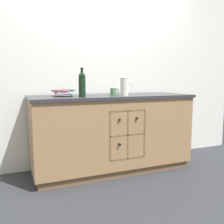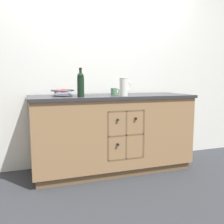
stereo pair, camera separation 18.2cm
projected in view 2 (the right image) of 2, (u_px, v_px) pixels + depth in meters
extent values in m
plane|color=#2D3035|center=(112.00, 170.00, 3.12)|extent=(14.00, 14.00, 0.00)
cube|color=silver|center=(102.00, 67.00, 3.31)|extent=(4.40, 0.06, 2.55)
cube|color=brown|center=(112.00, 166.00, 3.11)|extent=(1.85, 0.57, 0.09)
cube|color=#99724C|center=(112.00, 131.00, 3.05)|extent=(1.91, 0.63, 0.81)
cube|color=#2D2D33|center=(112.00, 97.00, 3.00)|extent=(1.95, 0.67, 0.03)
cube|color=brown|center=(123.00, 133.00, 2.87)|extent=(0.43, 0.01, 0.55)
cube|color=brown|center=(107.00, 136.00, 2.75)|extent=(0.02, 0.10, 0.55)
cube|color=brown|center=(142.00, 133.00, 2.89)|extent=(0.02, 0.10, 0.55)
cube|color=brown|center=(125.00, 158.00, 2.85)|extent=(0.43, 0.10, 0.02)
cube|color=brown|center=(125.00, 134.00, 2.82)|extent=(0.43, 0.10, 0.02)
cube|color=brown|center=(125.00, 110.00, 2.78)|extent=(0.43, 0.10, 0.02)
cube|color=brown|center=(125.00, 134.00, 2.82)|extent=(0.02, 0.10, 0.55)
cylinder|color=black|center=(113.00, 141.00, 2.89)|extent=(0.07, 0.19, 0.07)
cylinder|color=black|center=(117.00, 144.00, 2.76)|extent=(0.03, 0.08, 0.03)
cylinder|color=black|center=(112.00, 117.00, 2.87)|extent=(0.07, 0.20, 0.07)
cylinder|color=black|center=(117.00, 119.00, 2.74)|extent=(0.03, 0.09, 0.03)
cylinder|color=black|center=(130.00, 116.00, 2.94)|extent=(0.08, 0.20, 0.08)
cylinder|color=black|center=(135.00, 118.00, 2.81)|extent=(0.03, 0.09, 0.03)
cylinder|color=#4C5666|center=(63.00, 95.00, 2.85)|extent=(0.12, 0.12, 0.01)
cone|color=#4C5666|center=(63.00, 92.00, 2.85)|extent=(0.25, 0.25, 0.06)
torus|color=#4C5666|center=(63.00, 90.00, 2.84)|extent=(0.27, 0.27, 0.02)
sphere|color=red|center=(65.00, 92.00, 2.89)|extent=(0.07, 0.07, 0.07)
sphere|color=red|center=(63.00, 92.00, 2.82)|extent=(0.07, 0.07, 0.07)
sphere|color=red|center=(57.00, 92.00, 2.86)|extent=(0.07, 0.07, 0.07)
cylinder|color=silver|center=(124.00, 87.00, 2.83)|extent=(0.09, 0.09, 0.21)
torus|color=silver|center=(124.00, 78.00, 2.82)|extent=(0.10, 0.10, 0.01)
torus|color=silver|center=(128.00, 86.00, 2.84)|extent=(0.10, 0.01, 0.10)
cylinder|color=#4C7A56|center=(114.00, 91.00, 3.08)|extent=(0.08, 0.08, 0.08)
torus|color=#4C7A56|center=(117.00, 91.00, 3.10)|extent=(0.06, 0.01, 0.06)
cylinder|color=black|center=(81.00, 87.00, 2.70)|extent=(0.08, 0.08, 0.21)
sphere|color=black|center=(81.00, 76.00, 2.68)|extent=(0.07, 0.07, 0.07)
cylinder|color=black|center=(80.00, 73.00, 2.68)|extent=(0.03, 0.03, 0.09)
cylinder|color=black|center=(80.00, 68.00, 2.67)|extent=(0.03, 0.03, 0.01)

